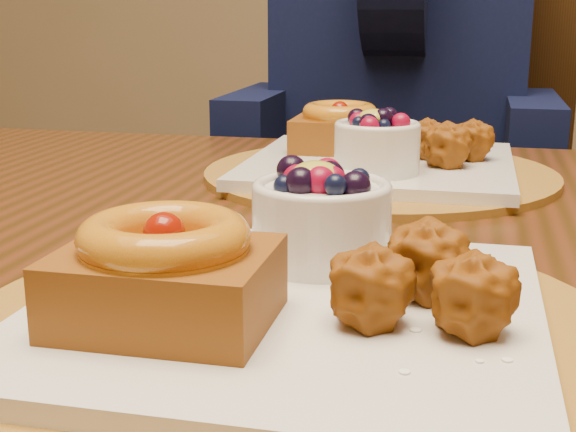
# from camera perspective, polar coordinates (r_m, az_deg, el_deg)

# --- Properties ---
(dining_table) EXTENTS (1.60, 0.90, 0.76)m
(dining_table) POSITION_cam_1_polar(r_m,az_deg,el_deg) (0.69, 4.16, -7.26)
(dining_table) COLOR #311C09
(dining_table) RESTS_ON ground
(place_setting_near) EXTENTS (0.38, 0.38, 0.09)m
(place_setting_near) POSITION_cam_1_polar(r_m,az_deg,el_deg) (0.46, -0.21, -5.23)
(place_setting_near) COLOR brown
(place_setting_near) RESTS_ON dining_table
(place_setting_far) EXTENTS (0.38, 0.38, 0.08)m
(place_setting_far) POSITION_cam_1_polar(r_m,az_deg,el_deg) (0.87, 6.37, 4.17)
(place_setting_far) COLOR brown
(place_setting_far) RESTS_ON dining_table
(chair_far) EXTENTS (0.56, 0.56, 1.00)m
(chair_far) POSITION_cam_1_polar(r_m,az_deg,el_deg) (1.50, 9.57, -0.12)
(chair_far) COLOR black
(chair_far) RESTS_ON ground
(diner) EXTENTS (0.51, 0.49, 0.83)m
(diner) POSITION_cam_1_polar(r_m,az_deg,el_deg) (1.39, 8.03, 12.55)
(diner) COLOR black
(diner) RESTS_ON ground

